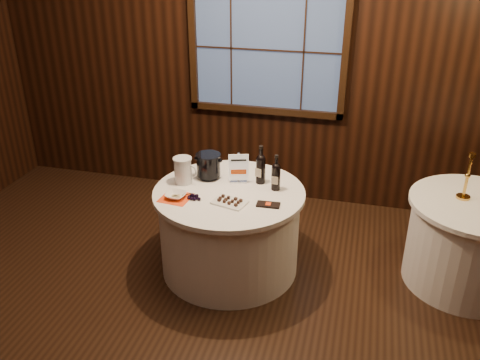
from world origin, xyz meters
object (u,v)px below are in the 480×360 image
(cracker_bowl, at_px, (176,195))
(brass_candlestick, at_px, (466,182))
(grape_bunch, at_px, (194,196))
(glass_pitcher, at_px, (183,170))
(port_bottle_right, at_px, (276,175))
(port_bottle_left, at_px, (261,167))
(chocolate_plate, at_px, (230,202))
(chocolate_box, at_px, (268,205))
(sign_stand, at_px, (238,173))
(side_table, at_px, (470,243))
(main_table, at_px, (229,230))
(ice_bucket, at_px, (208,166))

(cracker_bowl, height_order, brass_candlestick, brass_candlestick)
(grape_bunch, bearing_deg, glass_pitcher, 125.92)
(port_bottle_right, bearing_deg, port_bottle_left, 151.37)
(chocolate_plate, xyz_separation_m, cracker_bowl, (-0.45, -0.02, 0.01))
(chocolate_box, relative_size, cracker_bowl, 1.12)
(chocolate_plate, xyz_separation_m, glass_pitcher, (-0.49, 0.26, 0.10))
(sign_stand, bearing_deg, grape_bunch, -141.97)
(port_bottle_left, bearing_deg, side_table, 22.15)
(sign_stand, distance_m, grape_bunch, 0.47)
(chocolate_plate, distance_m, cracker_bowl, 0.45)
(main_table, height_order, sign_stand, sign_stand)
(side_table, bearing_deg, cracker_bowl, -167.39)
(main_table, distance_m, sign_stand, 0.51)
(port_bottle_left, bearing_deg, brass_candlestick, 24.14)
(port_bottle_left, relative_size, grape_bunch, 1.83)
(sign_stand, relative_size, chocolate_box, 1.49)
(port_bottle_right, bearing_deg, main_table, -158.77)
(ice_bucket, relative_size, chocolate_box, 1.21)
(side_table, relative_size, port_bottle_left, 3.16)
(chocolate_plate, bearing_deg, chocolate_box, 7.55)
(port_bottle_left, height_order, ice_bucket, port_bottle_left)
(cracker_bowl, bearing_deg, sign_stand, 44.04)
(brass_candlestick, bearing_deg, sign_stand, -174.46)
(chocolate_box, xyz_separation_m, brass_candlestick, (1.51, 0.52, 0.14))
(sign_stand, height_order, port_bottle_left, port_bottle_left)
(sign_stand, distance_m, chocolate_box, 0.49)
(port_bottle_left, distance_m, chocolate_plate, 0.47)
(side_table, xyz_separation_m, port_bottle_left, (-1.78, -0.08, 0.53))
(glass_pitcher, bearing_deg, chocolate_plate, -20.60)
(sign_stand, relative_size, brass_candlestick, 0.70)
(port_bottle_left, distance_m, cracker_bowl, 0.76)
(chocolate_box, bearing_deg, ice_bucket, 146.31)
(side_table, height_order, port_bottle_left, port_bottle_left)
(ice_bucket, xyz_separation_m, chocolate_box, (0.61, -0.37, -0.11))
(port_bottle_right, distance_m, grape_bunch, 0.70)
(port_bottle_right, distance_m, cracker_bowl, 0.84)
(chocolate_plate, bearing_deg, port_bottle_right, 47.13)
(port_bottle_left, bearing_deg, sign_stand, -147.76)
(port_bottle_left, relative_size, glass_pitcher, 1.48)
(brass_candlestick, bearing_deg, cracker_bowl, -165.52)
(sign_stand, bearing_deg, side_table, -12.85)
(chocolate_box, height_order, grape_bunch, grape_bunch)
(main_table, height_order, grape_bunch, grape_bunch)
(glass_pitcher, bearing_deg, port_bottle_right, 12.83)
(grape_bunch, bearing_deg, brass_candlestick, 14.79)
(chocolate_plate, xyz_separation_m, chocolate_box, (0.31, 0.04, -0.01))
(sign_stand, xyz_separation_m, port_bottle_left, (0.19, 0.04, 0.05))
(main_table, height_order, side_table, same)
(ice_bucket, bearing_deg, chocolate_plate, -53.16)
(chocolate_box, xyz_separation_m, glass_pitcher, (-0.79, 0.22, 0.11))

